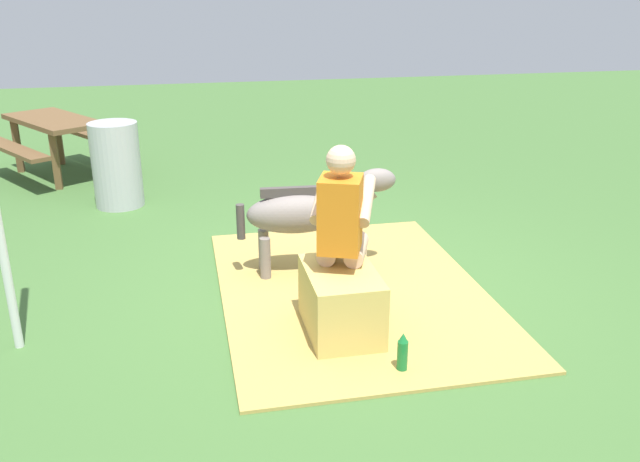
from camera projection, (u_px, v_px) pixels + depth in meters
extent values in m
plane|color=#426B33|center=(339.00, 288.00, 5.54)|extent=(24.00, 24.00, 0.00)
cube|color=tan|center=(352.00, 291.00, 5.46)|extent=(2.92, 2.10, 0.02)
cube|color=tan|center=(341.00, 303.00, 4.76)|extent=(0.73, 0.49, 0.49)
cylinder|color=#D8AD8C|center=(330.00, 247.00, 4.89)|extent=(0.42, 0.27, 0.14)
cylinder|color=#D8AD8C|center=(333.00, 276.00, 5.19)|extent=(0.11, 0.11, 0.49)
cube|color=black|center=(333.00, 301.00, 5.26)|extent=(0.24, 0.17, 0.06)
cylinder|color=#D8AD8C|center=(357.00, 249.00, 4.86)|extent=(0.42, 0.27, 0.14)
cylinder|color=#D8AD8C|center=(359.00, 277.00, 5.16)|extent=(0.11, 0.11, 0.49)
cube|color=black|center=(359.00, 302.00, 5.23)|extent=(0.24, 0.17, 0.06)
cube|color=orange|center=(340.00, 214.00, 4.58)|extent=(0.38, 0.37, 0.52)
cylinder|color=#D8AD8C|center=(321.00, 198.00, 4.75)|extent=(0.50, 0.26, 0.26)
cylinder|color=#D8AD8C|center=(366.00, 200.00, 4.70)|extent=(0.50, 0.26, 0.26)
sphere|color=#D8AD8C|center=(341.00, 160.00, 4.44)|extent=(0.20, 0.20, 0.20)
ellipsoid|color=slate|center=(297.00, 213.00, 5.63)|extent=(0.37, 0.86, 0.34)
cylinder|color=slate|center=(328.00, 247.00, 5.89)|extent=(0.09, 0.09, 0.38)
cylinder|color=slate|center=(331.00, 256.00, 5.70)|extent=(0.09, 0.09, 0.38)
cylinder|color=slate|center=(264.00, 250.00, 5.81)|extent=(0.09, 0.09, 0.38)
cylinder|color=slate|center=(265.00, 259.00, 5.63)|extent=(0.09, 0.09, 0.38)
cylinder|color=slate|center=(355.00, 199.00, 5.67)|extent=(0.20, 0.38, 0.33)
ellipsoid|color=slate|center=(377.00, 180.00, 5.63)|extent=(0.18, 0.33, 0.20)
cube|color=#433D3A|center=(296.00, 192.00, 5.56)|extent=(0.09, 0.60, 0.08)
cylinder|color=#433D3A|center=(241.00, 222.00, 5.58)|extent=(0.07, 0.07, 0.30)
cylinder|color=#197233|center=(402.00, 357.00, 4.32)|extent=(0.07, 0.07, 0.23)
cone|color=#197233|center=(403.00, 337.00, 4.27)|extent=(0.06, 0.06, 0.06)
cylinder|color=#B2B2B7|center=(116.00, 165.00, 7.41)|extent=(0.53, 0.53, 0.94)
cube|color=brown|center=(53.00, 120.00, 8.45)|extent=(1.64, 1.41, 0.06)
cube|color=brown|center=(14.00, 149.00, 8.20)|extent=(1.38, 1.03, 0.05)
cube|color=brown|center=(95.00, 136.00, 8.90)|extent=(1.38, 1.03, 0.05)
cube|color=brown|center=(99.00, 153.00, 8.41)|extent=(0.08, 0.08, 0.69)
cube|color=brown|center=(56.00, 161.00, 8.04)|extent=(0.08, 0.08, 0.69)
cube|color=brown|center=(59.00, 139.00, 9.13)|extent=(0.08, 0.08, 0.69)
cube|color=brown|center=(18.00, 146.00, 8.76)|extent=(0.08, 0.08, 0.69)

